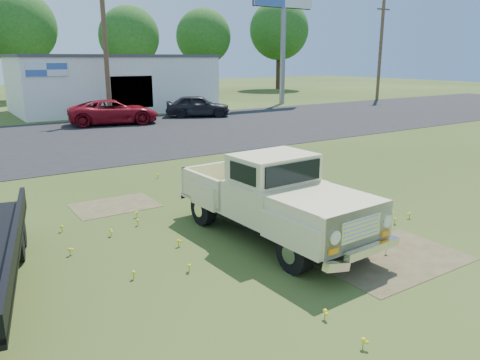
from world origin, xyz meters
The scene contains 15 objects.
ground centered at (0.00, 0.00, 0.00)m, with size 140.00×140.00×0.00m, color #2A3E14.
asphalt_lot centered at (0.00, 15.00, 0.00)m, with size 90.00×14.00×0.02m, color black.
dirt_patch_a centered at (1.50, -3.00, 0.00)m, with size 3.00×2.00×0.01m, color #4D4129.
dirt_patch_b centered at (-2.00, 3.50, 0.00)m, with size 2.20×1.60×0.01m, color #4D4129.
commercial_building centered at (6.00, 26.99, 2.10)m, with size 14.20×8.20×4.15m.
billboard centered at (20.00, 24.04, 8.54)m, with size 6.10×0.45×11.05m.
utility_pole_mid centered at (4.00, 22.00, 4.60)m, with size 1.60×0.30×9.00m.
utility_pole_east centered at (30.00, 22.00, 4.60)m, with size 1.60×0.30×9.00m.
treeline_d centered at (2.00, 40.50, 6.62)m, with size 6.72×6.72×10.00m.
treeline_e centered at (12.00, 39.00, 5.98)m, with size 6.08×6.08×9.04m.
treeline_f centered at (22.00, 41.50, 6.30)m, with size 6.40×6.40×9.52m.
treeline_g centered at (32.00, 40.00, 7.25)m, with size 7.36×7.36×10.95m.
vintage_pickup_truck centered at (0.20, -0.73, 0.96)m, with size 2.06×5.31×1.93m, color beige, non-canonical shape.
red_pickup centered at (3.34, 19.27, 0.74)m, with size 2.44×5.30×1.47m, color maroon.
dark_sedan centered at (9.37, 19.78, 0.74)m, with size 1.74×4.33×1.47m, color black.
Camera 1 is at (-5.85, -8.60, 3.94)m, focal length 35.00 mm.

